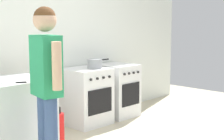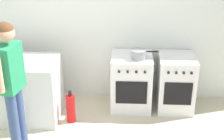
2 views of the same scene
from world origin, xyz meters
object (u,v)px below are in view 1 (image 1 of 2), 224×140
at_px(oven_right, 117,90).
at_px(fire_extinguisher, 59,129).
at_px(knife_chef, 13,83).
at_px(person, 46,77).
at_px(oven_left, 86,96).
at_px(pot, 95,64).

xyz_separation_m(oven_right, fire_extinguisher, (-1.54, -0.48, -0.21)).
xyz_separation_m(knife_chef, person, (0.09, -0.47, 0.11)).
height_order(person, fire_extinguisher, person).
xyz_separation_m(oven_left, fire_extinguisher, (-0.87, -0.48, -0.21)).
relative_size(pot, knife_chef, 1.41).
distance_m(person, fire_extinguisher, 1.15).
height_order(knife_chef, person, person).
bearing_deg(person, oven_right, 26.89).
bearing_deg(fire_extinguisher, oven_left, 28.78).
bearing_deg(knife_chef, fire_extinguisher, 10.76).
bearing_deg(oven_right, pot, -170.65).
height_order(oven_right, knife_chef, knife_chef).
height_order(pot, person, person).
xyz_separation_m(pot, person, (-1.54, -0.98, 0.09)).
bearing_deg(knife_chef, oven_right, 15.29).
relative_size(person, fire_extinguisher, 3.36).
bearing_deg(person, oven_left, 36.57).
bearing_deg(fire_extinguisher, person, -134.16).
distance_m(knife_chef, person, 0.49).
height_order(oven_left, pot, pot).
relative_size(oven_left, oven_right, 1.00).
distance_m(oven_left, oven_right, 0.67).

